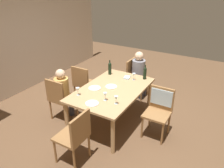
# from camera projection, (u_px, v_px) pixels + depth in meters

# --- Properties ---
(ground_plane) EXTENTS (10.00, 10.00, 0.00)m
(ground_plane) POSITION_uv_depth(u_px,v_px,m) (112.00, 120.00, 4.55)
(ground_plane) COLOR brown
(rear_room_partition) EXTENTS (6.40, 0.12, 2.70)m
(rear_room_partition) POSITION_uv_depth(u_px,v_px,m) (12.00, 39.00, 5.21)
(rear_room_partition) COLOR beige
(rear_room_partition) RESTS_ON ground_plane
(dining_table) EXTENTS (1.74, 1.11, 0.74)m
(dining_table) POSITION_uv_depth(u_px,v_px,m) (112.00, 92.00, 4.26)
(dining_table) COLOR tan
(dining_table) RESTS_ON ground_plane
(chair_far_left) EXTENTS (0.44, 0.44, 0.92)m
(chair_far_left) POSITION_uv_depth(u_px,v_px,m) (60.00, 97.00, 4.37)
(chair_far_left) COLOR olive
(chair_far_left) RESTS_ON ground_plane
(chair_right_end) EXTENTS (0.44, 0.44, 0.92)m
(chair_right_end) POSITION_uv_depth(u_px,v_px,m) (135.00, 75.00, 5.33)
(chair_right_end) COLOR olive
(chair_right_end) RESTS_ON ground_plane
(chair_near) EXTENTS (0.46, 0.44, 0.92)m
(chair_near) POSITION_uv_depth(u_px,v_px,m) (160.00, 105.00, 3.97)
(chair_near) COLOR olive
(chair_near) RESTS_ON ground_plane
(chair_left_end) EXTENTS (0.44, 0.44, 0.92)m
(chair_left_end) POSITION_uv_depth(u_px,v_px,m) (75.00, 135.00, 3.31)
(chair_left_end) COLOR olive
(chair_left_end) RESTS_ON ground_plane
(chair_far_right) EXTENTS (0.44, 0.44, 0.92)m
(chair_far_right) POSITION_uv_depth(u_px,v_px,m) (83.00, 82.00, 4.98)
(chair_far_right) COLOR olive
(chair_far_right) RESTS_ON ground_plane
(person_woman_host) EXTENTS (0.33, 0.29, 1.09)m
(person_woman_host) POSITION_uv_depth(u_px,v_px,m) (63.00, 90.00, 4.41)
(person_woman_host) COLOR #33333D
(person_woman_host) RESTS_ON ground_plane
(person_man_bearded) EXTENTS (0.31, 0.36, 1.14)m
(person_man_bearded) POSITION_uv_depth(u_px,v_px,m) (139.00, 71.00, 5.23)
(person_man_bearded) COLOR #33333D
(person_man_bearded) RESTS_ON ground_plane
(wine_bottle_tall_green) EXTENTS (0.07, 0.07, 0.31)m
(wine_bottle_tall_green) POSITION_uv_depth(u_px,v_px,m) (145.00, 73.00, 4.58)
(wine_bottle_tall_green) COLOR black
(wine_bottle_tall_green) RESTS_ON dining_table
(wine_bottle_dark_red) EXTENTS (0.07, 0.07, 0.33)m
(wine_bottle_dark_red) POSITION_uv_depth(u_px,v_px,m) (110.00, 68.00, 4.80)
(wine_bottle_dark_red) COLOR black
(wine_bottle_dark_red) RESTS_ON dining_table
(wine_glass_near_left) EXTENTS (0.07, 0.07, 0.15)m
(wine_glass_near_left) POSITION_uv_depth(u_px,v_px,m) (134.00, 75.00, 4.55)
(wine_glass_near_left) COLOR silver
(wine_glass_near_left) RESTS_ON dining_table
(wine_glass_centre) EXTENTS (0.07, 0.07, 0.15)m
(wine_glass_centre) POSITION_uv_depth(u_px,v_px,m) (116.00, 98.00, 3.67)
(wine_glass_centre) COLOR silver
(wine_glass_centre) RESTS_ON dining_table
(wine_glass_near_right) EXTENTS (0.07, 0.07, 0.15)m
(wine_glass_near_right) POSITION_uv_depth(u_px,v_px,m) (105.00, 95.00, 3.78)
(wine_glass_near_right) COLOR silver
(wine_glass_near_right) RESTS_ON dining_table
(wine_glass_far) EXTENTS (0.07, 0.07, 0.15)m
(wine_glass_far) POSITION_uv_depth(u_px,v_px,m) (78.00, 90.00, 3.95)
(wine_glass_far) COLOR silver
(wine_glass_far) RESTS_ON dining_table
(dinner_plate_host) EXTENTS (0.23, 0.23, 0.01)m
(dinner_plate_host) POSITION_uv_depth(u_px,v_px,m) (111.00, 86.00, 4.30)
(dinner_plate_host) COLOR white
(dinner_plate_host) RESTS_ON dining_table
(dinner_plate_guest_left) EXTENTS (0.24, 0.24, 0.01)m
(dinner_plate_guest_left) POSITION_uv_depth(u_px,v_px,m) (95.00, 88.00, 4.24)
(dinner_plate_guest_left) COLOR silver
(dinner_plate_guest_left) RESTS_ON dining_table
(dinner_plate_guest_right) EXTENTS (0.23, 0.23, 0.01)m
(dinner_plate_guest_right) POSITION_uv_depth(u_px,v_px,m) (92.00, 103.00, 3.72)
(dinner_plate_guest_right) COLOR white
(dinner_plate_guest_right) RESTS_ON dining_table
(folded_napkin) EXTENTS (0.18, 0.15, 0.03)m
(folded_napkin) POSITION_uv_depth(u_px,v_px,m) (127.00, 77.00, 4.67)
(folded_napkin) COLOR #ADC6D6
(folded_napkin) RESTS_ON dining_table
(handbag) EXTENTS (0.19, 0.30, 0.22)m
(handbag) POSITION_uv_depth(u_px,v_px,m) (95.00, 91.00, 5.50)
(handbag) COLOR brown
(handbag) RESTS_ON ground_plane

